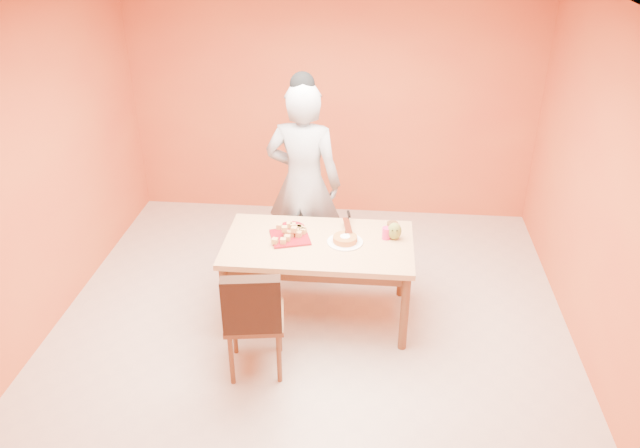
# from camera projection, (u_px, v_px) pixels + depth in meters

# --- Properties ---
(floor) EXTENTS (5.00, 5.00, 0.00)m
(floor) POSITION_uv_depth(u_px,v_px,m) (308.00, 342.00, 5.30)
(floor) COLOR beige
(floor) RESTS_ON ground
(ceiling) EXTENTS (5.00, 5.00, 0.00)m
(ceiling) POSITION_uv_depth(u_px,v_px,m) (304.00, 12.00, 4.02)
(ceiling) COLOR white
(ceiling) RESTS_ON wall_back
(wall_back) EXTENTS (4.50, 0.00, 4.50)m
(wall_back) POSITION_uv_depth(u_px,v_px,m) (332.00, 99.00, 6.85)
(wall_back) COLOR #D76431
(wall_back) RESTS_ON floor
(wall_left) EXTENTS (0.00, 5.00, 5.00)m
(wall_left) POSITION_uv_depth(u_px,v_px,m) (19.00, 187.00, 4.84)
(wall_left) COLOR #D76431
(wall_left) RESTS_ON floor
(wall_right) EXTENTS (0.00, 5.00, 5.00)m
(wall_right) POSITION_uv_depth(u_px,v_px,m) (617.00, 212.00, 4.47)
(wall_right) COLOR #D76431
(wall_right) RESTS_ON floor
(dining_table) EXTENTS (1.60, 0.90, 0.76)m
(dining_table) POSITION_uv_depth(u_px,v_px,m) (318.00, 252.00, 5.32)
(dining_table) COLOR #DDAD73
(dining_table) RESTS_ON floor
(dining_chair) EXTENTS (0.52, 0.59, 0.98)m
(dining_chair) POSITION_uv_depth(u_px,v_px,m) (254.00, 317.00, 4.77)
(dining_chair) COLOR brown
(dining_chair) RESTS_ON floor
(pastry_pile) EXTENTS (0.29, 0.29, 0.09)m
(pastry_pile) POSITION_uv_depth(u_px,v_px,m) (290.00, 232.00, 5.30)
(pastry_pile) COLOR #E7AF62
(pastry_pile) RESTS_ON pastry_platter
(person) EXTENTS (0.76, 0.55, 1.94)m
(person) POSITION_uv_depth(u_px,v_px,m) (304.00, 184.00, 5.81)
(person) COLOR gray
(person) RESTS_ON floor
(pastry_platter) EXTENTS (0.40, 0.40, 0.02)m
(pastry_platter) POSITION_uv_depth(u_px,v_px,m) (290.00, 237.00, 5.33)
(pastry_platter) COLOR maroon
(pastry_platter) RESTS_ON dining_table
(red_dinner_plate) EXTENTS (0.31, 0.31, 0.01)m
(red_dinner_plate) POSITION_uv_depth(u_px,v_px,m) (291.00, 228.00, 5.47)
(red_dinner_plate) COLOR maroon
(red_dinner_plate) RESTS_ON dining_table
(white_cake_plate) EXTENTS (0.39, 0.39, 0.01)m
(white_cake_plate) POSITION_uv_depth(u_px,v_px,m) (345.00, 242.00, 5.26)
(white_cake_plate) COLOR white
(white_cake_plate) RESTS_ON dining_table
(sponge_cake) EXTENTS (0.25, 0.25, 0.05)m
(sponge_cake) POSITION_uv_depth(u_px,v_px,m) (345.00, 239.00, 5.25)
(sponge_cake) COLOR #C37232
(sponge_cake) RESTS_ON white_cake_plate
(cake_server) EXTENTS (0.10, 0.30, 0.01)m
(cake_server) POSITION_uv_depth(u_px,v_px,m) (348.00, 226.00, 5.39)
(cake_server) COLOR white
(cake_server) RESTS_ON sponge_cake
(egg_ornament) EXTENTS (0.14, 0.12, 0.15)m
(egg_ornament) POSITION_uv_depth(u_px,v_px,m) (394.00, 231.00, 5.28)
(egg_ornament) COLOR olive
(egg_ornament) RESTS_ON dining_table
(magenta_glass) EXTENTS (0.09, 0.09, 0.10)m
(magenta_glass) POSITION_uv_depth(u_px,v_px,m) (386.00, 233.00, 5.30)
(magenta_glass) COLOR #DD2166
(magenta_glass) RESTS_ON dining_table
(checker_tin) EXTENTS (0.12, 0.12, 0.03)m
(checker_tin) POSITION_uv_depth(u_px,v_px,m) (393.00, 224.00, 5.52)
(checker_tin) COLOR #3B2110
(checker_tin) RESTS_ON dining_table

